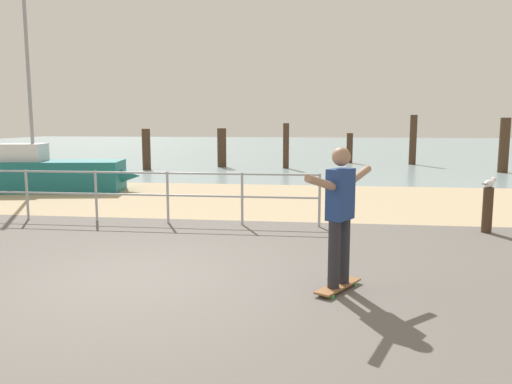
{
  "coord_description": "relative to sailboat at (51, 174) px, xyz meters",
  "views": [
    {
      "loc": [
        2.29,
        -5.98,
        2.02
      ],
      "look_at": [
        1.26,
        2.0,
        0.9
      ],
      "focal_mm": 35.35,
      "sensor_mm": 36.0,
      "label": 1
    }
  ],
  "objects": [
    {
      "name": "groyne_post_5",
      "position": [
        15.0,
        7.38,
        0.57
      ],
      "size": [
        0.39,
        0.39,
        2.19
      ],
      "primitive_type": "cylinder",
      "color": "#422D1E",
      "rests_on": "ground"
    },
    {
      "name": "sailboat",
      "position": [
        0.0,
        0.0,
        0.0
      ],
      "size": [
        5.06,
        2.12,
        5.67
      ],
      "color": "#19666B",
      "rests_on": "ground"
    },
    {
      "name": "groyne_post_0",
      "position": [
        0.5,
        6.79,
        0.34
      ],
      "size": [
        0.35,
        0.35,
        1.73
      ],
      "primitive_type": "cylinder",
      "color": "#422D1E",
      "rests_on": "ground"
    },
    {
      "name": "groyne_post_2",
      "position": [
        6.3,
        8.15,
        0.46
      ],
      "size": [
        0.26,
        0.26,
        1.97
      ],
      "primitive_type": "cylinder",
      "color": "#422D1E",
      "rests_on": "ground"
    },
    {
      "name": "groyne_post_1",
      "position": [
        3.4,
        8.5,
        0.34
      ],
      "size": [
        0.4,
        0.4,
        1.74
      ],
      "primitive_type": "cylinder",
      "color": "#422D1E",
      "rests_on": "ground"
    },
    {
      "name": "bollard_short",
      "position": [
        10.82,
        -4.22,
        -0.1
      ],
      "size": [
        0.18,
        0.18,
        0.85
      ],
      "primitive_type": "cylinder",
      "color": "#422D1E",
      "rests_on": "ground"
    },
    {
      "name": "skateboard",
      "position": [
        8.03,
        -7.79,
        -0.46
      ],
      "size": [
        0.58,
        0.79,
        0.08
      ],
      "color": "brown",
      "rests_on": "ground"
    },
    {
      "name": "sea_surface",
      "position": [
        5.51,
        27.29,
        -0.53
      ],
      "size": [
        72.0,
        50.0,
        0.04
      ],
      "primitive_type": "cube",
      "color": "#849EA3",
      "rests_on": "ground"
    },
    {
      "name": "seagull",
      "position": [
        10.83,
        -4.2,
        0.4
      ],
      "size": [
        0.35,
        0.4,
        0.18
      ],
      "color": "white",
      "rests_on": "bollard_short"
    },
    {
      "name": "ground_plane",
      "position": [
        5.51,
        -8.71,
        -0.53
      ],
      "size": [
        24.0,
        10.0,
        0.04
      ],
      "primitive_type": "cube",
      "color": "#605B56",
      "rests_on": "ground"
    },
    {
      "name": "groyne_post_4",
      "position": [
        12.1,
        10.86,
        0.65
      ],
      "size": [
        0.33,
        0.33,
        2.35
      ],
      "primitive_type": "cylinder",
      "color": "#422D1E",
      "rests_on": "ground"
    },
    {
      "name": "beach_strip",
      "position": [
        5.51,
        -0.71,
        -0.53
      ],
      "size": [
        24.0,
        6.0,
        0.04
      ],
      "primitive_type": "cube",
      "color": "tan",
      "rests_on": "ground"
    },
    {
      "name": "groyne_post_3",
      "position": [
        9.2,
        11.43,
        0.21
      ],
      "size": [
        0.3,
        0.3,
        1.48
      ],
      "primitive_type": "cylinder",
      "color": "#422D1E",
      "rests_on": "ground"
    },
    {
      "name": "skateboarder",
      "position": [
        8.03,
        -7.79,
        0.49
      ],
      "size": [
        0.82,
        1.29,
        1.65
      ],
      "color": "#26262B",
      "rests_on": "skateboard"
    },
    {
      "name": "railing_fence",
      "position": [
        2.55,
        -4.11,
        0.17
      ],
      "size": [
        10.53,
        0.05,
        1.05
      ],
      "color": "#9EA0A5",
      "rests_on": "ground"
    }
  ]
}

